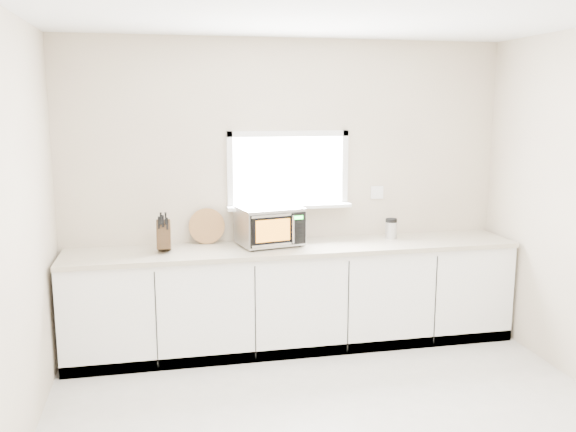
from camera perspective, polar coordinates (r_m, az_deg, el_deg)
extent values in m
cube|color=beige|center=(5.51, -0.03, 2.28)|extent=(4.00, 0.02, 2.70)
cube|color=white|center=(5.47, 0.01, 4.33)|extent=(1.00, 0.02, 0.60)
cube|color=white|center=(5.46, 0.15, 0.91)|extent=(1.12, 0.16, 0.03)
cube|color=white|center=(5.44, 0.04, 7.72)|extent=(1.10, 0.04, 0.05)
cube|color=white|center=(5.50, 0.04, 0.95)|extent=(1.10, 0.04, 0.05)
cube|color=white|center=(5.38, -5.46, 4.17)|extent=(0.05, 0.04, 0.70)
cube|color=white|center=(5.59, 5.32, 4.41)|extent=(0.05, 0.04, 0.70)
cube|color=white|center=(5.74, 8.33, 2.19)|extent=(0.12, 0.01, 0.12)
cube|color=white|center=(5.44, 0.63, -7.71)|extent=(3.92, 0.60, 0.88)
cube|color=#BCB29B|center=(5.30, 0.67, -3.01)|extent=(3.92, 0.64, 0.04)
cylinder|color=black|center=(5.11, -3.36, -3.21)|extent=(0.03, 0.03, 0.02)
cylinder|color=black|center=(5.40, -4.52, -2.49)|extent=(0.03, 0.03, 0.02)
cylinder|color=black|center=(5.28, 1.11, -2.76)|extent=(0.03, 0.03, 0.02)
cylinder|color=black|center=(5.56, -0.25, -2.09)|extent=(0.03, 0.03, 0.02)
cube|color=#BABDC2|center=(5.30, -1.75, -0.90)|extent=(0.59, 0.49, 0.31)
cube|color=black|center=(5.11, -0.89, -1.31)|extent=(0.49, 0.11, 0.28)
cube|color=orange|center=(5.09, -1.41, -1.37)|extent=(0.30, 0.07, 0.19)
cylinder|color=silver|center=(5.14, 0.50, -1.25)|extent=(0.02, 0.02, 0.24)
cube|color=black|center=(5.18, 0.93, -1.16)|extent=(0.12, 0.03, 0.27)
cube|color=#19FF33|center=(5.16, 0.96, -0.15)|extent=(0.09, 0.02, 0.03)
cube|color=silver|center=(5.27, -1.76, 0.82)|extent=(0.59, 0.49, 0.01)
cube|color=#3F2A16|center=(5.17, -11.54, -1.74)|extent=(0.12, 0.24, 0.28)
cube|color=black|center=(5.09, -11.99, -0.61)|extent=(0.02, 0.05, 0.10)
cube|color=black|center=(5.09, -11.62, -0.48)|extent=(0.02, 0.05, 0.10)
cube|color=black|center=(5.09, -11.24, -0.72)|extent=(0.02, 0.05, 0.10)
cube|color=black|center=(5.09, -11.82, -0.24)|extent=(0.02, 0.05, 0.10)
cube|color=black|center=(5.08, -11.38, -0.23)|extent=(0.02, 0.05, 0.10)
cylinder|color=#9F783D|center=(5.40, -7.61, -0.93)|extent=(0.31, 0.08, 0.31)
cylinder|color=#BABDC2|center=(5.65, 9.61, -1.32)|extent=(0.11, 0.11, 0.15)
cylinder|color=black|center=(5.63, 9.64, -0.38)|extent=(0.11, 0.11, 0.04)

